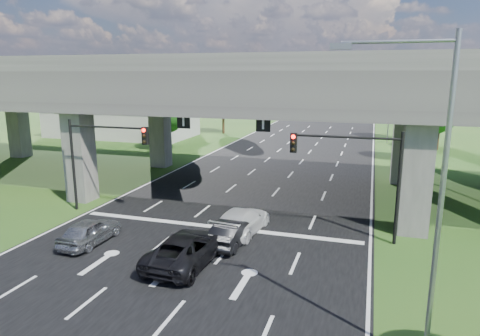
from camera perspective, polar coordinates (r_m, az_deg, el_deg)
The scene contains 19 objects.
ground at distance 22.46m, azimuth -6.59°, elevation -10.82°, with size 160.00×160.00×0.00m, color #244E19.
road at distance 31.31m, azimuth 0.79°, elevation -3.92°, with size 18.00×120.00×0.03m, color black.
overpass at distance 31.98m, azimuth 1.87°, elevation 10.79°, with size 80.00×15.00×10.00m.
warehouse at distance 64.28m, azimuth -15.41°, elevation 5.90°, with size 20.00×10.00×4.00m, color #9E9E99.
signal_right at distance 23.24m, azimuth 15.24°, elevation 0.45°, with size 5.76×0.54×6.00m.
signal_left at distance 28.39m, azimuth -18.15°, elevation 2.39°, with size 5.76×0.54×6.00m.
streetlight_near at distance 13.26m, azimuth 23.73°, elevation -1.67°, with size 3.38×0.25×10.00m.
streetlight_far at distance 42.95m, azimuth 19.52°, elevation 7.75°, with size 3.38×0.25×10.00m.
streetlight_beyond at distance 58.92m, azimuth 19.01°, elevation 8.87°, with size 3.38×0.25×10.00m.
tree_left_near at distance 50.29m, azimuth -9.42°, elevation 7.70°, with size 4.50×4.50×7.80m.
tree_left_mid at distance 58.81m, azimuth -8.54°, elevation 7.76°, with size 3.91×3.90×6.76m.
tree_left_far at distance 64.59m, azimuth -2.21°, elevation 9.16°, with size 4.80×4.80×8.32m.
tree_right_near at distance 47.24m, azimuth 22.83°, elevation 6.21°, with size 4.20×4.20×7.28m.
tree_right_mid at distance 55.53m, azimuth 25.16°, elevation 6.46°, with size 3.91×3.90×6.76m.
tree_right_far at distance 63.05m, azimuth 20.64°, elevation 8.00°, with size 4.50×4.50×7.80m.
car_silver at distance 24.14m, azimuth -19.38°, elevation -7.97°, with size 1.60×3.98×1.36m, color #9B9DA2.
car_dark at distance 22.74m, azimuth -1.07°, elevation -8.55°, with size 1.40×4.03×1.33m, color black.
car_white at distance 24.21m, azimuth 0.18°, elevation -7.06°, with size 2.04×5.01×1.45m, color silver.
car_trailing at distance 20.64m, azimuth -7.16°, elevation -10.66°, with size 2.47×5.36×1.49m, color black.
Camera 1 is at (8.49, -18.82, 8.84)m, focal length 32.00 mm.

